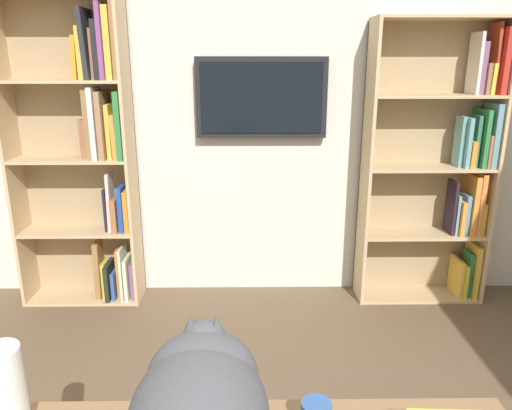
{
  "coord_description": "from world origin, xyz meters",
  "views": [
    {
      "loc": [
        0.01,
        1.21,
        1.68
      ],
      "look_at": [
        -0.02,
        -1.1,
        0.99
      ],
      "focal_mm": 33.74,
      "sensor_mm": 36.0,
      "label": 1
    }
  ],
  "objects": [
    {
      "name": "wall_mounted_tv",
      "position": [
        -0.07,
        -2.15,
        1.45
      ],
      "size": [
        0.9,
        0.07,
        0.54
      ],
      "color": "black"
    },
    {
      "name": "bookshelf_left",
      "position": [
        -1.35,
        -2.06,
        0.98
      ],
      "size": [
        0.89,
        0.28,
        1.96
      ],
      "color": "tan",
      "rests_on": "ground"
    },
    {
      "name": "paper_towel_roll",
      "position": [
        0.65,
        0.15,
        0.86
      ],
      "size": [
        0.11,
        0.11,
        0.25
      ],
      "primitive_type": "cylinder",
      "color": "white",
      "rests_on": "desk"
    },
    {
      "name": "bookshelf_right",
      "position": [
        1.11,
        -2.06,
        1.08
      ],
      "size": [
        0.82,
        0.28,
        2.09
      ],
      "color": "tan",
      "rests_on": "ground"
    },
    {
      "name": "wall_back",
      "position": [
        0.0,
        -2.23,
        1.35
      ],
      "size": [
        4.52,
        0.06,
        2.7
      ],
      "primitive_type": "cube",
      "color": "silver",
      "rests_on": "ground"
    },
    {
      "name": "cat",
      "position": [
        0.13,
        0.26,
        0.9
      ],
      "size": [
        0.33,
        0.6,
        0.33
      ],
      "color": "#4C4C51",
      "rests_on": "desk"
    }
  ]
}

